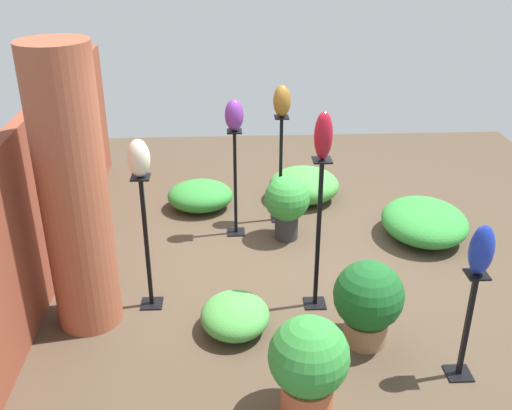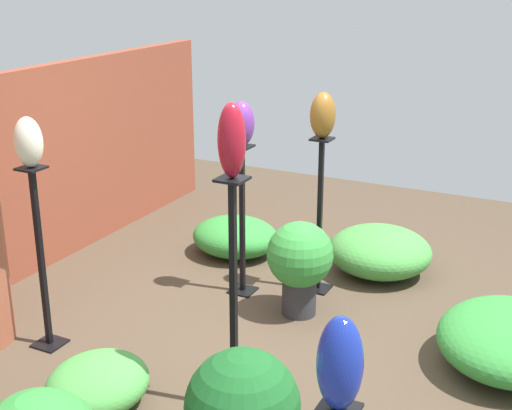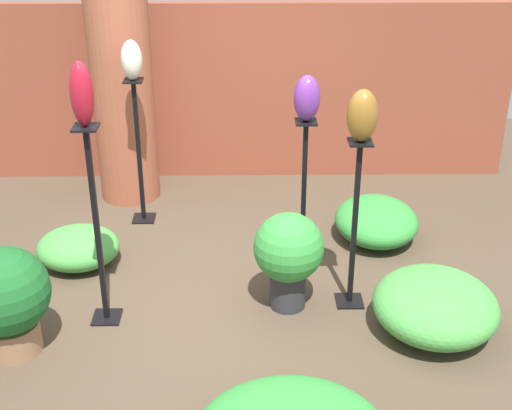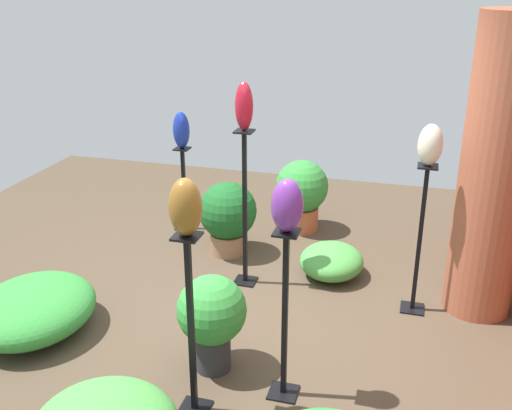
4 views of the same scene
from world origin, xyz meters
The scene contains 16 objects.
ground_plane centered at (0.00, 0.00, 0.00)m, with size 8.00×8.00×0.00m, color #4C3D2D.
brick_wall_back centered at (0.00, 2.38, 0.87)m, with size 5.60×0.12×1.75m, color brown.
brick_pillar centered at (-0.95, 1.88, 1.24)m, with size 0.56×0.56×2.48m, color #9E5138.
pedestal_bronze centered at (0.94, 0.00, 0.59)m, with size 0.20×0.20×1.29m.
pedestal_ruby centered at (-0.83, -0.18, 0.68)m, with size 0.20×0.20×1.47m.
pedestal_violet centered at (0.62, 0.53, 0.57)m, with size 0.20×0.20×1.24m.
pedestal_ivory centered at (-0.76, 1.36, 0.60)m, with size 0.20×0.20×1.31m.
art_vase_bronze centered at (0.94, 0.00, 1.46)m, with size 0.21×0.20×0.36m, color brown.
art_vase_ruby centered at (-0.83, -0.18, 1.67)m, with size 0.15×0.16×0.42m, color maroon.
art_vase_violet centered at (0.62, 0.53, 1.41)m, with size 0.20×0.20×0.35m, color #6B2D8C.
art_vase_ivory centered at (-0.76, 1.36, 1.48)m, with size 0.18×0.19×0.33m, color beige.
potted_plant_walkway_edge centered at (-1.39, -0.53, 0.42)m, with size 0.59×0.59×0.76m.
potted_plant_mid_left centered at (0.48, -0.03, 0.45)m, with size 0.51×0.51×0.74m.
foliage_bed_east centered at (-1.18, 0.58, 0.15)m, with size 0.66×0.61×0.30m, color #479942.
foliage_bed_west centered at (1.29, 0.96, 0.17)m, with size 0.71×0.81×0.34m, color #338C38.
foliage_bed_rear centered at (1.48, -0.36, 0.21)m, with size 0.86×0.89×0.41m, color #479942.
Camera 3 is at (0.18, -4.42, 3.02)m, focal length 50.00 mm.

